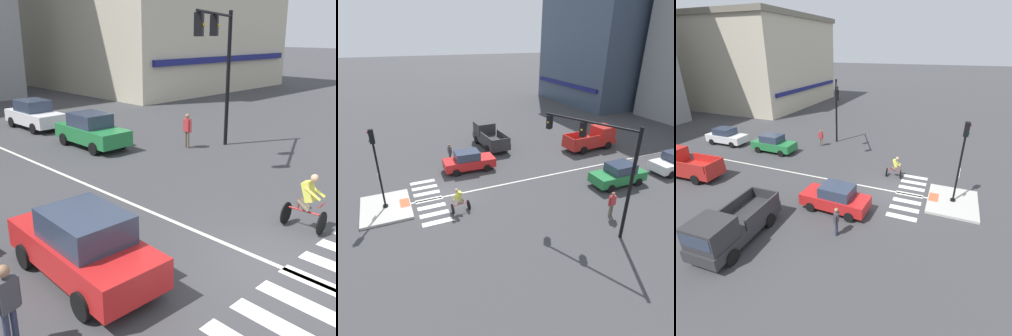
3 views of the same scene
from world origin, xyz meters
TOP-DOWN VIEW (x-y plane):
  - ground_plane at (0.00, 0.00)m, footprint 300.00×300.00m
  - crosswalk_stripe_b at (-1.87, -1.19)m, footprint 0.44×1.80m
  - crosswalk_stripe_c at (-0.93, -1.19)m, footprint 0.44×1.80m
  - crosswalk_stripe_d at (0.00, -1.19)m, footprint 0.44×1.80m
  - lane_centre_line at (-0.00, 10.00)m, footprint 0.14×28.00m
  - traffic_light_mast at (6.66, 7.05)m, footprint 4.96×2.41m
  - building_far_block at (23.05, 29.02)m, footprint 20.75×20.10m
  - car_green_eastbound_far at (3.30, 12.10)m, footprint 1.88×4.12m
  - car_red_westbound_near at (-3.50, 2.70)m, footprint 1.98×4.17m
  - car_white_eastbound_distant at (3.38, 17.92)m, footprint 1.89×4.12m
  - cyclist at (2.25, 0.35)m, footprint 0.73×1.13m
  - pedestrian_at_curb_left at (-5.71, 1.68)m, footprint 0.54×0.29m
  - pedestrian_waiting_far_side at (6.40, 8.68)m, footprint 0.24×0.55m

SIDE VIEW (x-z plane):
  - ground_plane at x=0.00m, z-range 0.00..0.00m
  - crosswalk_stripe_b at x=-1.87m, z-range 0.00..0.01m
  - crosswalk_stripe_c at x=-0.93m, z-range 0.00..0.01m
  - crosswalk_stripe_d at x=0.00m, z-range 0.00..0.01m
  - lane_centre_line at x=0.00m, z-range 0.00..0.01m
  - car_green_eastbound_far at x=3.30m, z-range -0.01..1.63m
  - car_red_westbound_near at x=-3.50m, z-range -0.01..1.63m
  - car_white_eastbound_distant at x=3.38m, z-range -0.01..1.63m
  - cyclist at x=2.25m, z-range 0.03..1.71m
  - pedestrian_at_curb_left at x=-5.71m, z-range 0.15..1.82m
  - pedestrian_waiting_far_side at x=6.40m, z-range 0.15..1.82m
  - traffic_light_mast at x=6.66m, z-range 1.26..7.54m
  - building_far_block at x=23.05m, z-range 0.02..13.64m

